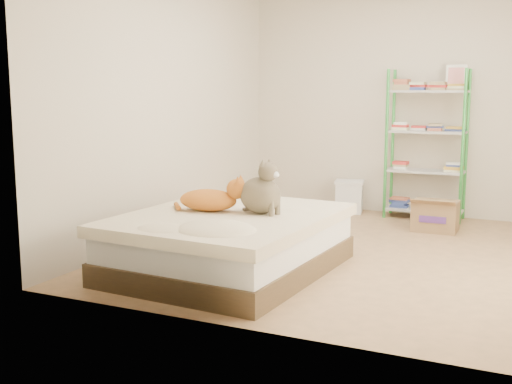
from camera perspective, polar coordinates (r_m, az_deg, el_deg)
The scene contains 7 objects.
room at distance 5.76m, azimuth 8.75°, elevation 7.27°, with size 3.81×4.21×2.61m.
bed at distance 5.26m, azimuth -2.38°, elevation -4.49°, with size 1.61×1.97×0.48m.
orange_cat at distance 5.30m, azimuth -4.27°, elevation -0.47°, with size 0.57×0.31×0.23m, color #CC6628, non-canonical shape.
grey_cat at distance 5.17m, azimuth 0.38°, elevation 0.42°, with size 0.31×0.38×0.43m, color #7D6F57, non-canonical shape.
shelf_unit at distance 7.55m, azimuth 14.94°, elevation 4.22°, with size 0.88×0.36×1.74m.
cardboard_box at distance 7.00m, azimuth 15.65°, elevation -2.04°, with size 0.46×0.44×0.37m.
white_bin at distance 7.80m, azimuth 8.29°, elevation -0.38°, with size 0.39×0.36×0.39m.
Camera 1 is at (1.61, -5.53, 1.48)m, focal length 45.00 mm.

